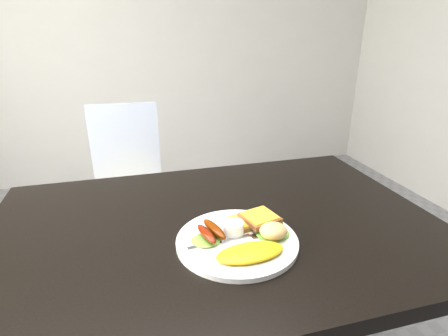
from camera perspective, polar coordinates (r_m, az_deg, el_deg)
name	(u,v)px	position (r m, az deg, el deg)	size (l,w,h in m)	color
room_back_panel	(146,14)	(3.06, -12.65, 23.33)	(4.00, 0.04, 2.70)	silver
dining_table	(217,229)	(0.96, -1.20, -9.96)	(1.20, 0.80, 0.04)	black
dining_chair	(130,192)	(1.89, -15.11, -3.73)	(0.36, 0.36, 0.04)	tan
person	(193,142)	(1.60, -5.14, 4.19)	(0.54, 0.36, 1.51)	navy
plate	(237,241)	(0.87, 2.14, -11.85)	(0.30, 0.30, 0.01)	white
lettuce_left	(206,240)	(0.85, -2.97, -11.67)	(0.07, 0.07, 0.01)	olive
lettuce_right	(272,233)	(0.89, 7.89, -10.50)	(0.09, 0.08, 0.01)	#408F2E
omelette	(250,252)	(0.80, 4.30, -13.58)	(0.16, 0.08, 0.02)	yellow
sausage_a	(206,234)	(0.85, -2.89, -10.67)	(0.02, 0.09, 0.02)	#710A04
sausage_b	(214,229)	(0.87, -1.60, -9.92)	(0.02, 0.10, 0.02)	#5E2A04
ramekin	(233,228)	(0.88, 1.54, -9.72)	(0.05, 0.05, 0.03)	white
toast_a	(246,222)	(0.92, 3.61, -8.77)	(0.08, 0.08, 0.01)	#8E6021
toast_b	(260,218)	(0.92, 5.86, -8.18)	(0.08, 0.08, 0.01)	brown
potato_salad	(273,231)	(0.86, 8.06, -10.10)	(0.07, 0.06, 0.04)	#C6C688
fork	(220,242)	(0.85, -0.73, -12.01)	(0.16, 0.01, 0.00)	#ADAFB7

